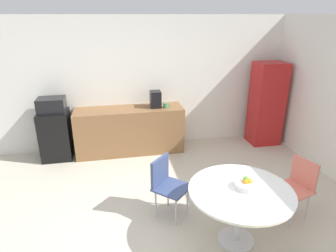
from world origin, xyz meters
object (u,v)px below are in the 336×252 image
Objects in this scene: round_table at (240,198)px; mini_fridge at (56,135)px; fruit_bowl at (246,184)px; mug_white at (166,105)px; coffee_maker at (155,99)px; chair_coral at (298,182)px; locker_cabinet at (266,104)px; chair_navy at (166,180)px; microwave at (51,105)px.

mini_fridge is at bearing 131.60° from round_table.
fruit_bowl reaches higher than round_table.
mini_fridge is 2.16m from mug_white.
fruit_bowl is 2.82m from coffee_maker.
mug_white is at bearing -2.21° from mini_fridge.
round_table is at bearing -78.89° from coffee_maker.
mini_fridge is 7.20× the size of mug_white.
round_table is at bearing -162.40° from chair_coral.
locker_cabinet is 2.07× the size of chair_navy.
mini_fridge is 1.12× the size of chair_coral.
chair_navy is at bearing -50.34° from microwave.
microwave is 3.75m from fruit_bowl.
round_table is 3.76× the size of coffee_maker.
mug_white reaches higher than mini_fridge.
mini_fridge is 0.54× the size of locker_cabinet.
round_table is 1.45× the size of chair_coral.
coffee_maker reaches higher than microwave.
chair_navy is 2.59× the size of coffee_maker.
coffee_maker reaches higher than round_table.
fruit_bowl is at bearing -77.20° from coffee_maker.
locker_cabinet reaches higher than chair_coral.
coffee_maker is at bearing 0.00° from microwave.
microwave is at bearing 132.83° from fruit_bowl.
locker_cabinet is at bearing -0.50° from mug_white.
mini_fridge reaches higher than chair_coral.
chair_navy is at bearing 140.94° from fruit_bowl.
mug_white is at bearing 119.23° from chair_coral.
locker_cabinet is 3.14m from fruit_bowl.
locker_cabinet is (4.23, -0.10, 0.39)m from mini_fridge.
round_table is 9.34× the size of mug_white.
chair_coral is at bearing -60.77° from mug_white.
microwave is 3.74m from round_table.
mug_white is (-2.13, 0.02, 0.09)m from locker_cabinet.
mug_white is at bearing -23.88° from coffee_maker.
mug_white is 0.40× the size of coffee_maker.
microwave reaches higher than round_table.
microwave reaches higher than mug_white.
fruit_bowl is at bearing -122.68° from locker_cabinet.
chair_navy is (1.72, -2.07, 0.06)m from mini_fridge.
mini_fridge reaches higher than round_table.
chair_navy is at bearing -50.34° from mini_fridge.
locker_cabinet is at bearing 57.32° from fruit_bowl.
chair_navy is 1.09m from fruit_bowl.
fruit_bowl is at bearing -162.91° from chair_coral.
microwave reaches higher than chair_coral.
locker_cabinet is 2.33m from coffee_maker.
microwave is 1.92m from coffee_maker.
coffee_maker is (-1.52, 2.47, 0.54)m from chair_coral.
fruit_bowl is (0.08, 0.03, 0.16)m from round_table.
round_table is 1.45× the size of chair_navy.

